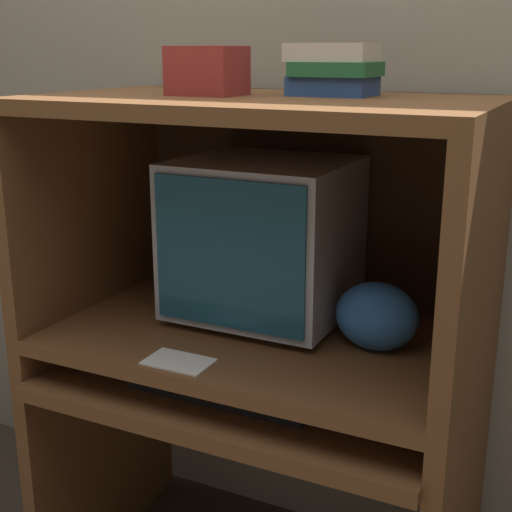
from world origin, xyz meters
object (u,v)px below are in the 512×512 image
book_stack (334,70)px  storage_box (207,71)px  mouse (342,409)px  snack_bag (377,316)px  keyboard (226,388)px  crt_monitor (263,238)px

book_stack → storage_box: size_ratio=1.25×
mouse → snack_bag: (0.02, 0.15, 0.17)m
keyboard → book_stack: size_ratio=2.29×
crt_monitor → mouse: (0.30, -0.22, -0.30)m
keyboard → mouse: (0.28, 0.02, 0.00)m
mouse → snack_bag: 0.23m
mouse → book_stack: size_ratio=0.37×
book_stack → mouse: bearing=-60.9°
keyboard → mouse: mouse is taller
crt_monitor → book_stack: book_stack is taller
snack_bag → book_stack: (-0.15, 0.08, 0.54)m
book_stack → storage_box: 0.29m
keyboard → snack_bag: 0.39m
mouse → book_stack: 0.75m
snack_bag → book_stack: size_ratio=0.99×
mouse → storage_box: (-0.39, 0.12, 0.71)m
keyboard → mouse: 0.28m
mouse → keyboard: bearing=-176.9°
snack_bag → storage_box: 0.68m
snack_bag → book_stack: bearing=152.8°
crt_monitor → storage_box: 0.43m
crt_monitor → mouse: 0.48m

